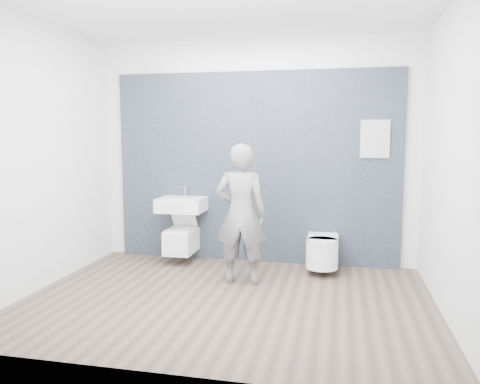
% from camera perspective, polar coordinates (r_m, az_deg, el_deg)
% --- Properties ---
extents(ground, '(4.00, 4.00, 0.00)m').
position_cam_1_polar(ground, '(4.75, -1.57, -12.94)').
color(ground, brown).
rests_on(ground, ground).
extents(room_shell, '(4.00, 4.00, 4.00)m').
position_cam_1_polar(room_shell, '(4.47, -1.64, 8.52)').
color(room_shell, silver).
rests_on(room_shell, ground).
extents(tile_wall, '(3.60, 0.06, 2.40)m').
position_cam_1_polar(tile_wall, '(6.12, 1.74, -8.34)').
color(tile_wall, black).
rests_on(tile_wall, ground).
extents(washbasin, '(0.58, 0.44, 0.44)m').
position_cam_1_polar(washbasin, '(5.96, -7.15, -1.49)').
color(washbasin, white).
rests_on(washbasin, ground).
extents(toilet_square, '(0.34, 0.49, 0.61)m').
position_cam_1_polar(toilet_square, '(6.02, -7.16, -5.76)').
color(toilet_square, white).
rests_on(toilet_square, ground).
extents(toilet_rounded, '(0.37, 0.63, 0.34)m').
position_cam_1_polar(toilet_rounded, '(5.63, 10.01, -7.11)').
color(toilet_rounded, white).
rests_on(toilet_rounded, ground).
extents(info_placard, '(0.34, 0.03, 0.45)m').
position_cam_1_polar(info_placard, '(6.00, 15.62, -8.93)').
color(info_placard, white).
rests_on(info_placard, ground).
extents(visitor, '(0.58, 0.40, 1.53)m').
position_cam_1_polar(visitor, '(5.08, 0.10, -2.69)').
color(visitor, gray).
rests_on(visitor, ground).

